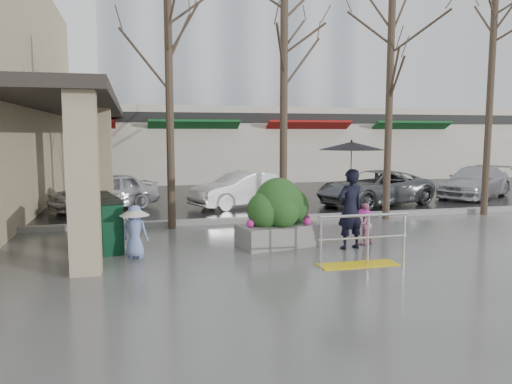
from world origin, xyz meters
name	(u,v)px	position (x,y,z in m)	size (l,w,h in m)	color
ground	(278,255)	(0.00, 0.00, 0.00)	(120.00, 120.00, 0.00)	#51514F
street_asphalt	(181,174)	(0.00, 22.00, 0.01)	(120.00, 36.00, 0.01)	black
curb	(240,220)	(0.00, 4.00, 0.07)	(120.00, 0.30, 0.15)	gray
canopy_slab	(77,103)	(-4.80, 8.00, 3.62)	(2.80, 18.00, 0.25)	#2D2823
pillar_front	(83,180)	(-3.90, -0.50, 1.75)	(0.55, 0.55, 3.50)	tan
pillar_back	(103,161)	(-3.90, 6.00, 1.75)	(0.55, 0.55, 3.50)	tan
storefront_row	(223,144)	(2.00, 17.97, 2.01)	(34.00, 6.74, 4.00)	beige
office_tower	(220,7)	(4.00, 30.00, 12.50)	(18.00, 12.00, 25.00)	#8C99A8
handrail	(361,246)	(1.36, -1.20, 0.38)	(1.90, 0.50, 1.03)	yellow
tree_west	(168,39)	(-2.00, 3.60, 5.08)	(3.20, 3.20, 6.80)	#382B21
tree_midwest	(284,39)	(1.20, 3.60, 5.23)	(3.20, 3.20, 7.00)	#382B21
tree_mideast	(391,57)	(4.50, 3.60, 4.86)	(3.20, 3.20, 6.50)	#382B21
tree_east	(493,44)	(8.00, 3.60, 5.38)	(3.20, 3.20, 7.20)	#382B21
woman	(351,182)	(1.73, 0.17, 1.52)	(1.47, 1.47, 2.47)	black
child_pink	(364,220)	(2.24, 0.49, 0.57)	(0.59, 0.59, 0.99)	pink
child_blue	(135,227)	(-3.00, 0.49, 0.66)	(0.65, 0.62, 1.13)	#7690D2
planter	(278,213)	(0.24, 0.84, 0.76)	(1.99, 1.30, 1.60)	slate
news_boxes	(105,221)	(-3.67, 1.74, 0.60)	(0.93, 2.18, 1.19)	#0C381F
car_a	(105,192)	(-3.97, 7.49, 0.63)	(1.49, 3.70, 1.26)	silver
car_b	(243,189)	(0.78, 7.13, 0.63)	(1.33, 3.82, 1.26)	silver
car_c	(375,188)	(5.53, 6.38, 0.63)	(2.09, 4.53, 1.26)	#585B5F
car_d	(475,182)	(10.57, 7.43, 0.63)	(1.77, 4.34, 1.26)	#B2B2B7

